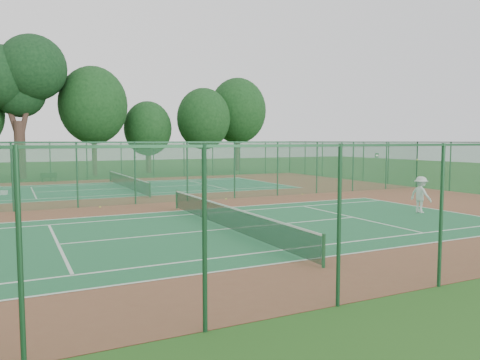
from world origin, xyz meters
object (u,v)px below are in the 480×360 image
at_px(bench, 49,177).
at_px(player_near, 421,195).
at_px(kit_bag, 1,193).
at_px(big_tree, 18,77).

bearing_deg(bench, player_near, -49.12).
bearing_deg(kit_bag, player_near, -18.76).
height_order(kit_bag, big_tree, big_tree).
bearing_deg(big_tree, kit_bag, -96.40).
xyz_separation_m(bench, big_tree, (-1.96, 5.28, 9.06)).
relative_size(bench, big_tree, 0.10).
xyz_separation_m(player_near, kit_bag, (-18.67, 17.73, -0.76)).
bearing_deg(big_tree, player_near, -61.90).
xyz_separation_m(player_near, bench, (-15.11, 26.68, -0.49)).
distance_m(bench, big_tree, 10.67).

